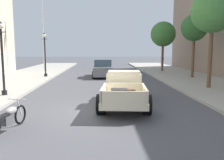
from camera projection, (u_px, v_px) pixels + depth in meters
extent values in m
plane|color=#47474C|center=(108.00, 111.00, 9.75)|extent=(140.00, 140.00, 0.00)
cube|color=beige|center=(124.00, 94.00, 10.57)|extent=(2.22, 5.05, 0.24)
cube|color=beige|center=(124.00, 82.00, 10.85)|extent=(1.66, 1.24, 0.80)
cube|color=beige|center=(124.00, 72.00, 10.74)|extent=(1.52, 1.07, 0.12)
cube|color=#3D4C5B|center=(124.00, 77.00, 11.39)|extent=(1.32, 0.17, 0.44)
cube|color=beige|center=(124.00, 81.00, 12.15)|extent=(1.46, 1.62, 0.52)
cube|color=silver|center=(124.00, 79.00, 12.95)|extent=(0.69, 0.16, 0.47)
cube|color=beige|center=(124.00, 98.00, 9.16)|extent=(1.88, 2.25, 0.04)
cube|color=beige|center=(103.00, 92.00, 9.17)|extent=(0.28, 2.10, 0.44)
cube|color=beige|center=(145.00, 92.00, 9.10)|extent=(0.28, 2.10, 0.44)
cube|color=beige|center=(124.00, 97.00, 8.14)|extent=(1.62, 0.23, 0.44)
cube|color=beige|center=(124.00, 88.00, 10.14)|extent=(1.62, 0.23, 0.44)
cylinder|color=black|center=(106.00, 92.00, 11.96)|extent=(0.43, 0.83, 0.80)
cylinder|color=silver|center=(103.00, 92.00, 11.97)|extent=(0.07, 0.65, 0.66)
cylinder|color=silver|center=(102.00, 92.00, 11.97)|extent=(0.04, 0.24, 0.24)
cylinder|color=black|center=(141.00, 92.00, 11.88)|extent=(0.43, 0.83, 0.80)
cylinder|color=silver|center=(145.00, 92.00, 11.87)|extent=(0.07, 0.65, 0.66)
cylinder|color=silver|center=(145.00, 92.00, 11.87)|extent=(0.04, 0.24, 0.24)
cylinder|color=black|center=(101.00, 104.00, 9.30)|extent=(0.43, 0.83, 0.80)
cylinder|color=silver|center=(97.00, 104.00, 9.31)|extent=(0.07, 0.65, 0.66)
cylinder|color=silver|center=(96.00, 104.00, 9.31)|extent=(0.04, 0.24, 0.24)
cylinder|color=black|center=(147.00, 105.00, 9.21)|extent=(0.43, 0.83, 0.80)
cylinder|color=silver|center=(151.00, 105.00, 9.20)|extent=(0.07, 0.65, 0.66)
cylinder|color=silver|center=(152.00, 105.00, 9.20)|extent=(0.04, 0.24, 0.24)
cube|color=#2D2D33|center=(119.00, 94.00, 8.80)|extent=(0.64, 0.50, 0.40)
cube|color=#3D2D1E|center=(119.00, 94.00, 8.80)|extent=(0.62, 0.11, 0.42)
cube|color=brown|center=(129.00, 92.00, 9.43)|extent=(0.45, 0.33, 0.28)
torus|color=black|center=(20.00, 115.00, 8.04)|extent=(0.20, 0.67, 0.67)
cube|color=#4C4C51|center=(7.00, 120.00, 7.28)|extent=(0.32, 0.48, 0.28)
ellipsoid|color=gray|center=(11.00, 111.00, 7.49)|extent=(0.36, 0.56, 0.24)
cube|color=black|center=(2.00, 117.00, 7.01)|extent=(0.33, 0.59, 0.10)
cylinder|color=silver|center=(19.00, 107.00, 7.94)|extent=(0.10, 0.26, 0.58)
cylinder|color=silver|center=(17.00, 99.00, 7.79)|extent=(0.61, 0.16, 0.04)
cube|color=slate|center=(103.00, 70.00, 21.74)|extent=(1.75, 4.31, 0.80)
cube|color=#384C5B|center=(103.00, 63.00, 21.50)|extent=(1.53, 2.01, 0.64)
cylinder|color=black|center=(94.00, 72.00, 23.01)|extent=(0.22, 0.66, 0.66)
cylinder|color=black|center=(111.00, 72.00, 23.10)|extent=(0.22, 0.66, 0.66)
cylinder|color=black|center=(93.00, 75.00, 20.46)|extent=(0.22, 0.66, 0.66)
cylinder|color=black|center=(112.00, 75.00, 20.55)|extent=(0.22, 0.66, 0.66)
cylinder|color=black|center=(4.00, 93.00, 12.47)|extent=(0.28, 0.28, 0.24)
cylinder|color=black|center=(2.00, 60.00, 12.25)|extent=(0.12, 0.12, 3.20)
cylinder|color=black|center=(1.00, 32.00, 12.06)|extent=(0.50, 0.04, 0.04)
sphere|color=silver|center=(0.00, 26.00, 12.02)|extent=(0.32, 0.32, 0.32)
cone|color=black|center=(0.00, 22.00, 11.99)|extent=(0.24, 0.24, 0.14)
cylinder|color=black|center=(46.00, 75.00, 20.93)|extent=(0.28, 0.28, 0.24)
cylinder|color=black|center=(45.00, 56.00, 20.71)|extent=(0.12, 0.12, 3.20)
cylinder|color=black|center=(44.00, 39.00, 20.52)|extent=(0.50, 0.04, 0.04)
sphere|color=silver|center=(44.00, 35.00, 20.48)|extent=(0.32, 0.32, 0.32)
cone|color=black|center=(44.00, 33.00, 20.45)|extent=(0.24, 0.24, 0.14)
cylinder|color=#B2B2B7|center=(43.00, 30.00, 25.24)|extent=(0.12, 0.12, 9.00)
cylinder|color=brown|center=(210.00, 58.00, 14.62)|extent=(0.26, 0.26, 3.74)
sphere|color=#3D7538|center=(213.00, 11.00, 14.25)|extent=(2.63, 2.63, 2.63)
cylinder|color=brown|center=(193.00, 58.00, 20.10)|extent=(0.26, 0.26, 3.38)
sphere|color=#285628|center=(194.00, 28.00, 19.77)|extent=(2.24, 2.24, 2.24)
cylinder|color=brown|center=(162.00, 57.00, 25.96)|extent=(0.26, 0.26, 3.03)
sphere|color=#33662D|center=(163.00, 34.00, 25.63)|extent=(2.72, 2.72, 2.72)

